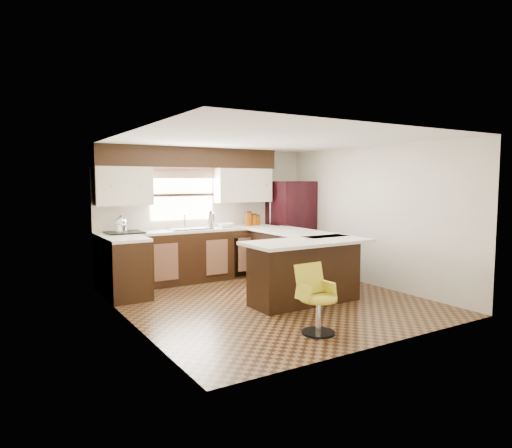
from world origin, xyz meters
TOP-DOWN VIEW (x-y plane):
  - floor at (0.00, 0.00)m, footprint 4.40×4.40m
  - ceiling at (0.00, 0.00)m, footprint 4.40×4.40m
  - wall_back at (0.00, 2.20)m, footprint 4.40×0.00m
  - wall_front at (0.00, -2.20)m, footprint 4.40×0.00m
  - wall_left at (-2.10, 0.00)m, footprint 0.00×4.40m
  - wall_right at (2.10, 0.00)m, footprint 0.00×4.40m
  - base_cab_back at (-0.45, 1.90)m, footprint 3.30×0.60m
  - base_cab_left at (-1.80, 1.25)m, footprint 0.60×0.70m
  - counter_back at (-0.45, 1.90)m, footprint 3.30×0.60m
  - counter_left at (-1.80, 1.25)m, footprint 0.60×0.70m
  - soffit at (-0.40, 2.03)m, footprint 3.40×0.35m
  - upper_cab_left at (-1.62, 2.03)m, footprint 0.94×0.35m
  - upper_cab_right at (0.68, 2.03)m, footprint 1.14×0.35m
  - window_pane at (-0.50, 2.18)m, footprint 1.20×0.02m
  - valance at (-0.50, 2.14)m, footprint 1.30×0.06m
  - sink at (-0.50, 1.88)m, footprint 0.75×0.45m
  - dishwasher at (0.55, 1.61)m, footprint 0.58×0.03m
  - cooktop at (-1.65, 1.88)m, footprint 0.58×0.50m
  - peninsula_long at (0.90, 0.62)m, footprint 0.60×1.95m
  - peninsula_return at (0.38, -0.35)m, footprint 1.65×0.60m
  - counter_pen_long at (0.95, 0.62)m, footprint 0.84×1.95m
  - counter_pen_return at (0.35, -0.44)m, footprint 1.89×0.84m
  - refrigerator at (1.69, 1.84)m, footprint 0.77×0.74m
  - bar_chair at (-0.33, -1.54)m, footprint 0.45×0.45m
  - kettle at (-1.71, 1.88)m, footprint 0.20×0.20m
  - percolator at (-0.07, 1.90)m, footprint 0.13×0.13m
  - mixing_bowl at (0.23, 1.90)m, footprint 0.33×0.33m
  - canister_large at (0.75, 1.92)m, footprint 0.14×0.14m
  - canister_med at (0.87, 1.92)m, footprint 0.13×0.13m
  - canister_small at (0.95, 1.92)m, footprint 0.12×0.12m

SIDE VIEW (x-z plane):
  - floor at x=0.00m, z-range 0.00..0.00m
  - bar_chair at x=-0.33m, z-range 0.00..0.82m
  - dishwasher at x=0.55m, z-range 0.04..0.82m
  - base_cab_back at x=-0.45m, z-range 0.00..0.90m
  - base_cab_left at x=-1.80m, z-range 0.00..0.90m
  - peninsula_long at x=0.90m, z-range 0.00..0.90m
  - peninsula_return at x=0.38m, z-range 0.00..0.90m
  - refrigerator at x=1.69m, z-range 0.00..1.80m
  - counter_back at x=-0.45m, z-range 0.90..0.94m
  - counter_left at x=-1.80m, z-range 0.90..0.94m
  - counter_pen_long at x=0.95m, z-range 0.90..0.94m
  - counter_pen_return at x=0.35m, z-range 0.90..0.94m
  - cooktop at x=-1.65m, z-range 0.94..0.97m
  - sink at x=-0.50m, z-range 0.95..0.98m
  - mixing_bowl at x=0.23m, z-range 0.95..1.02m
  - canister_small at x=0.95m, z-range 0.94..1.12m
  - canister_med at x=0.87m, z-range 0.95..1.14m
  - canister_large at x=0.75m, z-range 0.95..1.19m
  - percolator at x=-0.07m, z-range 0.94..1.22m
  - kettle at x=-1.71m, z-range 0.97..1.24m
  - wall_back at x=0.00m, z-range -1.00..3.40m
  - wall_front at x=0.00m, z-range -1.00..3.40m
  - wall_left at x=-2.10m, z-range -1.00..3.40m
  - wall_right at x=2.10m, z-range -1.00..3.40m
  - window_pane at x=-0.50m, z-range 1.10..2.00m
  - upper_cab_left at x=-1.62m, z-range 1.40..2.04m
  - upper_cab_right at x=0.68m, z-range 1.40..2.04m
  - valance at x=-0.50m, z-range 1.85..2.03m
  - soffit at x=-0.40m, z-range 2.04..2.40m
  - ceiling at x=0.00m, z-range 2.40..2.40m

